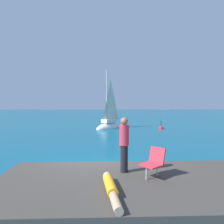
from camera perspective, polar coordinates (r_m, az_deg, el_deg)
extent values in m
plane|color=#0F5675|center=(8.17, -5.05, -16.82)|extent=(160.00, 160.00, 0.00)
cube|color=#423D38|center=(5.76, 7.36, -21.79)|extent=(7.69, 3.52, 0.67)
cube|color=#3F3631|center=(8.01, 15.05, -17.31)|extent=(1.37, 1.24, 0.83)
cube|color=#404136|center=(7.54, 4.31, -18.50)|extent=(1.20, 1.01, 0.65)
ellipsoid|color=white|center=(21.69, -0.87, -4.67)|extent=(3.36, 3.47, 1.24)
cube|color=white|center=(21.60, -0.88, -2.52)|extent=(1.71, 1.74, 0.40)
cylinder|color=#B7B7BC|center=(21.29, -1.50, 4.43)|extent=(0.13, 0.13, 5.62)
cylinder|color=#B2B2B7|center=(22.17, 0.51, -1.89)|extent=(1.62, 1.71, 0.11)
pyramid|color=silver|center=(21.74, -0.36, 3.80)|extent=(1.28, 1.36, 4.27)
cylinder|color=gold|center=(4.95, -0.53, -20.21)|extent=(0.36, 0.92, 0.24)
cylinder|color=tan|center=(4.29, 1.06, -24.40)|extent=(0.27, 0.72, 0.18)
sphere|color=tan|center=(5.45, -1.40, -17.81)|extent=(0.22, 0.22, 0.22)
cylinder|color=black|center=(6.07, 3.48, -13.12)|extent=(0.22, 0.22, 0.80)
cylinder|color=#DB384C|center=(5.92, 3.50, -6.58)|extent=(0.28, 0.28, 0.60)
sphere|color=#9E704C|center=(5.87, 3.51, -2.62)|extent=(0.22, 0.22, 0.22)
cube|color=#E03342|center=(5.74, 11.14, -14.61)|extent=(0.71, 0.70, 0.04)
cube|color=#E03342|center=(5.88, 12.75, -11.93)|extent=(0.42, 0.46, 0.45)
cylinder|color=silver|center=(5.64, 9.77, -16.78)|extent=(0.04, 0.04, 0.35)
cylinder|color=silver|center=(5.99, 12.71, -15.64)|extent=(0.04, 0.04, 0.35)
sphere|color=red|center=(21.96, 13.81, -4.66)|extent=(0.56, 0.56, 0.56)
cylinder|color=black|center=(21.90, 13.82, -3.23)|extent=(0.06, 0.06, 0.60)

